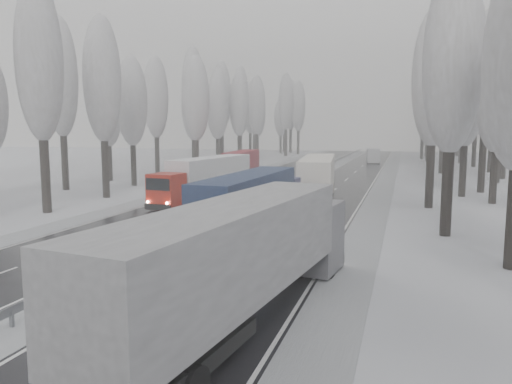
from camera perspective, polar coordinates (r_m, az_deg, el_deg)
The scene contains 59 objects.
ground at distance 22.18m, azimuth -18.95°, elevation -10.65°, with size 260.00×260.00×0.00m, color silver.
carriageway_right at distance 48.06m, azimuth 7.88°, elevation -0.71°, with size 7.50×200.00×0.03m, color black.
carriageway_left at distance 50.72m, azimuth -3.92°, elevation -0.24°, with size 7.50×200.00×0.03m, color black.
median_slush at distance 49.13m, azimuth 1.82°, elevation -0.46°, with size 3.00×200.00×0.04m, color #AAAEB2.
shoulder_right at distance 47.57m, azimuth 13.78°, elevation -0.93°, with size 2.40×200.00×0.04m, color #AAAEB2.
shoulder_left at distance 52.66m, azimuth -8.96°, elevation -0.02°, with size 2.40×200.00×0.04m, color #AAAEB2.
median_guardrail at distance 49.04m, azimuth 1.82°, elevation 0.20°, with size 0.12×200.00×0.76m.
tree_16 at distance 33.04m, azimuth 21.63°, elevation 13.74°, with size 3.60×3.60×16.53m.
tree_18 at distance 44.30m, azimuth 19.70°, elevation 12.11°, with size 3.60×3.60×16.58m.
tree_19 at distance 48.73m, azimuth 25.98°, elevation 9.82°, with size 3.60×3.60×14.57m.
tree_20 at distance 52.59m, azimuth 22.98°, elevation 10.54°, with size 3.60×3.60×15.71m.
tree_21 at distance 56.96m, azimuth 24.92°, elevation 12.02°, with size 3.60×3.60×18.62m.
tree_22 at distance 62.90m, azimuth 21.16°, elevation 10.09°, with size 3.60×3.60×15.86m.
tree_23 at distance 67.54m, azimuth 26.22°, elevation 8.36°, with size 3.60×3.60×13.55m.
tree_24 at distance 68.58m, azimuth 21.68°, elevation 12.27°, with size 3.60×3.60×20.49m.
tree_25 at distance 73.33m, azimuth 26.88°, elevation 11.13°, with size 3.60×3.60×19.44m.
tree_26 at distance 78.66m, azimuth 20.76°, elevation 10.83°, with size 3.60×3.60×18.78m.
tree_27 at distance 83.34m, azimuth 25.53°, elevation 9.86°, with size 3.60×3.60×17.62m.
tree_28 at distance 89.27m, azimuth 19.51°, elevation 10.75°, with size 3.60×3.60×19.62m.
tree_29 at distance 93.79m, azimuth 23.94°, elevation 9.77°, with size 3.60×3.60×18.11m.
tree_30 at distance 98.94m, azimuth 19.35°, elevation 9.74°, with size 3.60×3.60×17.86m.
tree_31 at distance 103.36m, azimuth 22.59°, elevation 9.73°, with size 3.60×3.60×18.58m.
tree_32 at distance 106.42m, azimuth 19.21°, elevation 9.37°, with size 3.60×3.60×17.33m.
tree_33 at distance 110.52m, azimuth 20.72°, elevation 8.22°, with size 3.60×3.60×14.33m.
tree_34 at distance 113.50m, azimuth 18.60°, elevation 9.34°, with size 3.60×3.60×17.63m.
tree_35 at distance 118.12m, azimuth 23.08°, elevation 9.24°, with size 3.60×3.60×18.25m.
tree_36 at distance 123.44m, azimuth 19.11°, elevation 9.89°, with size 3.60×3.60×20.23m.
tree_37 at distance 127.77m, azimuth 22.16°, elevation 8.55°, with size 3.60×3.60×16.37m.
tree_38 at distance 134.00m, azimuth 19.64°, elevation 9.03°, with size 3.60×3.60×17.97m.
tree_39 at distance 138.11m, azimuth 20.72°, elevation 8.44°, with size 3.60×3.60×16.19m.
tree_56 at distance 42.88m, azimuth -23.52°, elevation 13.43°, with size 3.60×3.60×18.12m.
tree_58 at distance 50.14m, azimuth -17.19°, elevation 12.07°, with size 3.60×3.60×17.21m.
tree_59 at distance 57.91m, azimuth -21.42°, elevation 11.98°, with size 3.60×3.60×18.41m.
tree_60 at distance 59.58m, azimuth -14.03°, elevation 9.92°, with size 3.60×3.60×14.84m.
tree_61 at distance 65.99m, azimuth -16.58°, elevation 9.07°, with size 3.60×3.60×13.95m.
tree_62 at distance 66.38m, azimuth -6.90°, elevation 10.46°, with size 3.60×3.60×16.04m.
tree_63 at distance 73.44m, azimuth -11.39°, elevation 10.49°, with size 3.60×3.60×16.88m.
tree_64 at distance 76.31m, azimuth -7.17°, elevation 9.75°, with size 3.60×3.60×15.42m.
tree_65 at distance 80.83m, azimuth -7.21°, elevation 11.45°, with size 3.60×3.60×19.48m.
tree_66 at distance 85.16m, azimuth -4.44°, elevation 9.45°, with size 3.60×3.60×15.23m.
tree_67 at distance 89.44m, azimuth -4.35°, elevation 10.11°, with size 3.60×3.60×17.09m.
tree_68 at distance 91.02m, azimuth -1.95°, elevation 9.90°, with size 3.60×3.60×16.65m.
tree_69 at distance 96.50m, azimuth -3.95°, elevation 10.76°, with size 3.60×3.60×19.35m.
tree_70 at distance 100.55m, azimuth 0.06°, elevation 9.82°, with size 3.60×3.60×17.09m.
tree_71 at distance 105.88m, azimuth -1.82°, elevation 10.56°, with size 3.60×3.60×19.61m.
tree_72 at distance 110.20m, azimuth 0.15°, elevation 8.95°, with size 3.60×3.60×15.11m.
tree_73 at distance 114.91m, azimuth -0.67°, elevation 9.55°, with size 3.60×3.60×17.22m.
tree_74 at distance 119.74m, azimuth 3.45°, elevation 10.20°, with size 3.60×3.60×19.68m.
tree_75 at distance 125.95m, azimuth -0.23°, elevation 9.76°, with size 3.60×3.60×18.60m.
tree_76 at distance 128.64m, azimuth 4.88°, elevation 9.67°, with size 3.60×3.60×18.55m.
tree_77 at distance 133.71m, azimuth 2.84°, elevation 8.45°, with size 3.60×3.60×14.32m.
tree_78 at distance 135.85m, azimuth 3.99°, elevation 9.83°, with size 3.60×3.60×19.55m.
tree_79 at distance 140.31m, azimuth 3.23°, elevation 9.11°, with size 3.60×3.60×17.07m.
truck_grey_tarp at distance 17.08m, azimuth -1.00°, elevation -6.86°, with size 4.84×16.93×4.31m.
truck_blue_box at distance 31.09m, azimuth -0.19°, elevation -0.79°, with size 3.00×15.44×3.94m.
truck_cream_box at distance 45.10m, azimuth 7.14°, elevation 1.85°, with size 4.36×16.30×4.15m.
box_truck_distant at distance 98.09m, azimuth 13.25°, elevation 4.07°, with size 3.06×7.64×2.78m.
truck_red_white at distance 46.97m, azimuth -5.72°, elevation 1.93°, with size 4.06×15.42×3.92m.
truck_red_red at distance 65.10m, azimuth -1.87°, elevation 3.32°, with size 3.27×14.28×3.64m.
Camera 1 is at (12.52, -17.04, 6.71)m, focal length 35.00 mm.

